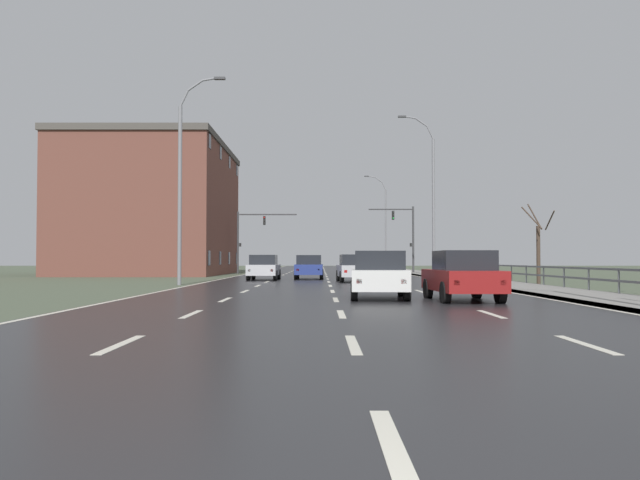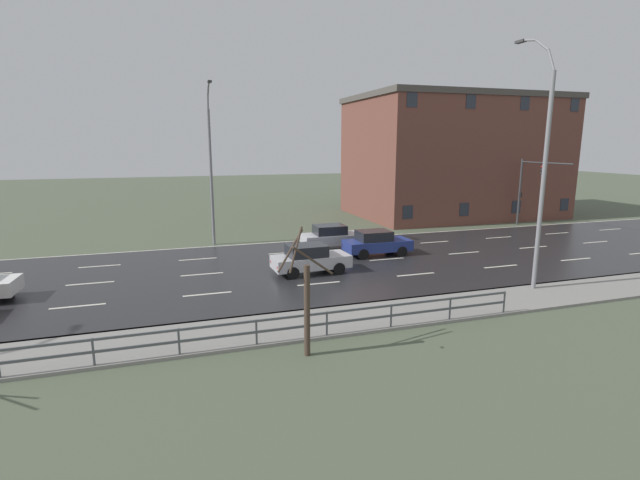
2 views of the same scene
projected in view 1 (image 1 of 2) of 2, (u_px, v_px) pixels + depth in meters
name	position (u px, v px, depth m)	size (l,w,h in m)	color
ground_plane	(327.00, 277.00, 50.36)	(160.00, 160.00, 0.12)	#4C5642
road_asphalt_strip	(326.00, 273.00, 62.35)	(14.00, 120.00, 0.03)	#232326
sidewalk_right	(414.00, 272.00, 62.34)	(3.00, 120.00, 0.12)	gray
guardrail	(577.00, 274.00, 26.22)	(0.07, 32.86, 1.00)	#515459
street_lamp_midground	(432.00, 198.00, 46.26)	(2.60, 0.24, 11.62)	slate
street_lamp_distant	(385.00, 224.00, 79.73)	(2.73, 0.24, 11.63)	slate
street_lamp_left_bank	(184.00, 182.00, 32.88)	(2.38, 0.24, 10.61)	slate
traffic_signal_right	(407.00, 230.00, 58.43)	(4.10, 0.36, 6.06)	#38383A
traffic_signal_left	(250.00, 232.00, 58.44)	(5.39, 0.36, 5.59)	#38383A
car_distant	(310.00, 267.00, 42.04)	(1.87, 4.12, 1.57)	navy
car_far_left	(463.00, 275.00, 20.15)	(1.94, 4.16, 1.57)	maroon
car_near_left	(380.00, 275.00, 21.21)	(2.02, 4.19, 1.57)	silver
car_far_right	(355.00, 268.00, 36.93)	(1.99, 4.18, 1.57)	#B7B7BC
car_near_right	(265.00, 267.00, 40.11)	(1.89, 4.13, 1.57)	#B7B7BC
brick_building	(155.00, 209.00, 56.36)	(12.59, 18.69, 11.24)	brown
bare_tree_mid	(540.00, 249.00, 33.98)	(1.54, 1.59, 4.22)	#423328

